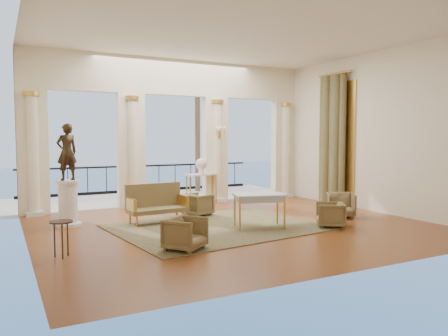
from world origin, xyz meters
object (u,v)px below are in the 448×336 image
settee (156,203)px  console_table (201,179)px  game_table (259,197)px  side_table (61,226)px  armchair_d (198,203)px  statue (67,152)px  armchair_a (185,232)px  pedestal (68,204)px  armchair_b (341,204)px  armchair_c (330,214)px

settee → console_table: 3.23m
settee → console_table: settee is taller
game_table → side_table: bearing=-156.8°
settee → side_table: bearing=-141.3°
console_table → side_table: console_table is taller
armchair_d → statue: 3.58m
armchair_d → settee: bearing=83.9°
armchair_d → console_table: size_ratio=0.62×
armchair_a → statue: (-1.61, 3.34, 1.42)m
armchair_a → pedestal: pedestal is taller
armchair_b → pedestal: pedestal is taller
armchair_c → pedestal: pedestal is taller
armchair_c → side_table: (-5.93, 0.17, 0.23)m
armchair_b → statue: statue is taller
armchair_a → armchair_c: (3.82, 0.37, -0.02)m
armchair_c → side_table: bearing=-57.2°
armchair_d → statue: (-3.28, 0.18, 1.43)m
armchair_d → console_table: (0.99, 1.93, 0.46)m
settee → console_table: bearing=41.4°
armchair_a → statue: bearing=78.4°
armchair_c → settee: 4.22m
game_table → console_table: (0.36, 4.01, 0.08)m
armchair_a → armchair_d: bearing=24.8°
armchair_c → pedestal: bearing=-84.3°
settee → statue: bearing=161.6°
armchair_a → armchair_d: (1.67, 3.16, -0.00)m
pedestal → console_table: size_ratio=1.01×
armchair_b → settee: size_ratio=0.48×
statue → console_table: (4.27, 1.75, -0.97)m
armchair_d → console_table: 2.22m
armchair_c → armchair_d: (-2.15, 2.78, 0.01)m
armchair_b → game_table: 2.66m
armchair_b → console_table: console_table is taller
armchair_a → pedestal: size_ratio=0.62×
armchair_c → pedestal: (-5.43, 2.97, 0.21)m
game_table → pedestal: (-3.91, 2.26, -0.18)m
settee → armchair_d: bearing=11.3°
console_table → side_table: size_ratio=1.67×
pedestal → statue: bearing=90.0°
armchair_c → armchair_d: bearing=-107.9°
armchair_d → pedestal: (-3.28, 0.18, 0.19)m
armchair_b → pedestal: bearing=-164.1°
armchair_d → settee: (-1.29, -0.34, 0.14)m
settee → console_table: size_ratio=1.37×
armchair_a → armchair_b: armchair_b is taller
settee → side_table: (-2.49, -2.27, 0.08)m
armchair_c → game_table: (-1.52, 0.70, 0.39)m
armchair_d → game_table: size_ratio=0.52×
side_table → armchair_b: bearing=5.7°
armchair_b → armchair_d: size_ratio=1.06×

